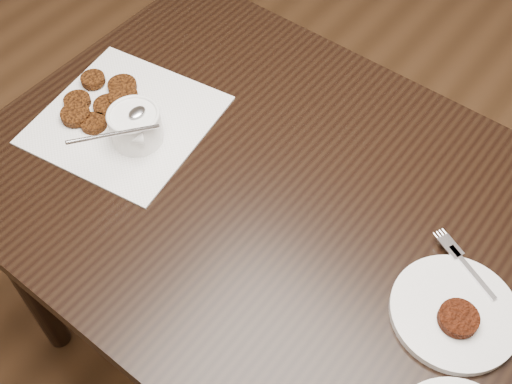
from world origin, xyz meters
TOP-DOWN VIEW (x-y plane):
  - floor at (0.00, 0.00)m, footprint 4.00×4.00m
  - table at (0.06, 0.07)m, footprint 1.29×0.83m
  - napkin at (-0.36, 0.02)m, footprint 0.37×0.37m
  - sauce_ramekin at (-0.30, 0.00)m, footprint 0.17×0.17m
  - patty_cluster at (-0.43, 0.03)m, footprint 0.23×0.23m
  - plate_with_patty at (0.36, 0.05)m, footprint 0.27×0.27m

SIDE VIEW (x-z plane):
  - floor at x=0.00m, z-range 0.00..0.00m
  - table at x=0.06m, z-range 0.00..0.75m
  - napkin at x=-0.36m, z-range 0.75..0.75m
  - patty_cluster at x=-0.43m, z-range 0.75..0.77m
  - plate_with_patty at x=0.36m, z-range 0.75..0.78m
  - sauce_ramekin at x=-0.30m, z-range 0.75..0.89m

